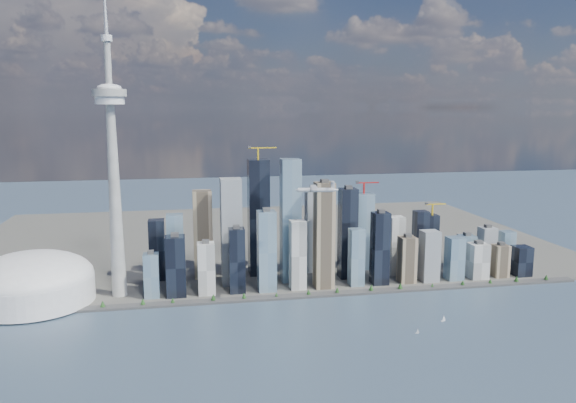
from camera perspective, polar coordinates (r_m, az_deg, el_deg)
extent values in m
plane|color=#364F5F|center=(776.84, 4.12, -15.70)|extent=(4000.00, 4000.00, 0.00)
cube|color=#383838|center=(1002.12, 0.47, -9.63)|extent=(1100.00, 22.00, 4.00)
cube|color=#4C4C47|center=(1429.45, -2.98, -3.80)|extent=(1400.00, 900.00, 3.00)
cylinder|color=#3F2D1E|center=(1028.07, -27.06, -10.02)|extent=(1.00, 1.00, 2.40)
cone|color=#174218|center=(1026.94, -27.07, -9.83)|extent=(7.20, 7.20, 8.00)
cylinder|color=#3F2D1E|center=(1006.57, -22.26, -10.08)|extent=(1.00, 1.00, 2.40)
cone|color=#174218|center=(1005.41, -22.27, -9.89)|extent=(7.20, 7.20, 8.00)
cylinder|color=#3F2D1E|center=(992.19, -17.28, -10.08)|extent=(1.00, 1.00, 2.40)
cone|color=#174218|center=(991.01, -17.29, -9.88)|extent=(7.20, 7.20, 8.00)
cylinder|color=#3F2D1E|center=(985.25, -12.19, -9.99)|extent=(1.00, 1.00, 2.40)
cone|color=#174218|center=(984.07, -12.20, -9.80)|extent=(7.20, 7.20, 8.00)
cylinder|color=#3F2D1E|center=(985.91, -7.08, -9.83)|extent=(1.00, 1.00, 2.40)
cone|color=#174218|center=(984.73, -7.08, -9.63)|extent=(7.20, 7.20, 8.00)
cylinder|color=#3F2D1E|center=(994.16, -2.02, -9.60)|extent=(1.00, 1.00, 2.40)
cone|color=#174218|center=(992.99, -2.02, -9.40)|extent=(7.20, 7.20, 8.00)
cylinder|color=#3F2D1E|center=(1009.80, 2.92, -9.30)|extent=(1.00, 1.00, 2.40)
cone|color=#174218|center=(1008.65, 2.92, -9.10)|extent=(7.20, 7.20, 8.00)
cylinder|color=#3F2D1E|center=(1032.51, 7.66, -8.94)|extent=(1.00, 1.00, 2.40)
cone|color=#174218|center=(1031.38, 7.66, -8.75)|extent=(7.20, 7.20, 8.00)
cylinder|color=#3F2D1E|center=(1061.83, 12.16, -8.55)|extent=(1.00, 1.00, 2.40)
cone|color=#174218|center=(1060.73, 12.16, -8.37)|extent=(7.20, 7.20, 8.00)
cylinder|color=#3F2D1E|center=(1097.22, 16.38, -8.13)|extent=(1.00, 1.00, 2.40)
cone|color=#174218|center=(1096.16, 16.39, -7.96)|extent=(7.20, 7.20, 8.00)
cylinder|color=#3F2D1E|center=(1138.13, 20.31, -7.71)|extent=(1.00, 1.00, 2.40)
cone|color=#174218|center=(1137.10, 20.32, -7.53)|extent=(7.20, 7.20, 8.00)
cylinder|color=#3F2D1E|center=(1183.97, 23.95, -7.28)|extent=(1.00, 1.00, 2.40)
cone|color=#174218|center=(1182.99, 23.96, -7.11)|extent=(7.20, 7.20, 8.00)
cube|color=black|center=(1007.42, -11.28, -6.46)|extent=(34.00, 34.00, 107.21)
cube|color=#7699B2|center=(1051.91, -11.28, -4.95)|extent=(30.00, 30.00, 136.45)
cube|color=silver|center=(1009.73, -8.41, -6.77)|extent=(30.00, 30.00, 92.59)
cube|color=tan|center=(1101.67, -8.67, -3.30)|extent=(36.00, 36.00, 170.56)
cube|color=gray|center=(1047.89, -5.58, -3.08)|extent=(38.00, 38.00, 199.80)
cube|color=black|center=(1009.58, -5.29, -5.99)|extent=(28.00, 28.00, 116.96)
cube|color=#7699B2|center=(1011.96, -2.19, -5.06)|extent=(32.00, 32.00, 146.20)
cube|color=black|center=(1104.19, -3.00, -1.62)|extent=(40.00, 40.00, 229.04)
cube|color=#7699B2|center=(1059.05, 0.35, -1.96)|extent=(36.00, 36.00, 233.91)
cube|color=silver|center=(1023.55, 0.87, -5.45)|extent=(28.00, 28.00, 126.70)
cube|color=tan|center=(1027.30, 3.89, -3.45)|extent=(34.00, 34.00, 194.93)
cube|color=gray|center=(1129.97, 2.56, -3.00)|extent=(30.00, 30.00, 165.69)
cube|color=black|center=(1090.85, 6.04, -3.24)|extent=(32.00, 32.00, 175.43)
cube|color=#7699B2|center=(1052.66, 6.78, -5.64)|extent=(26.00, 26.00, 107.21)
cube|color=black|center=(1064.60, 9.38, -4.72)|extent=(30.00, 30.00, 136.45)
cube|color=#7699B2|center=(1158.86, 7.63, -3.01)|extent=(34.00, 34.00, 155.94)
cube|color=silver|center=(1129.62, 10.90, -4.44)|extent=(28.00, 28.00, 116.96)
cube|color=tan|center=(1088.44, 11.83, -5.80)|extent=(30.00, 30.00, 87.72)
cube|color=gray|center=(1106.82, 14.25, -5.38)|extent=(32.00, 32.00, 97.46)
cube|color=black|center=(1147.40, 13.24, -4.06)|extent=(26.00, 26.00, 126.70)
cube|color=#7699B2|center=(1130.16, 16.55, -5.56)|extent=(30.00, 30.00, 82.84)
cube|color=black|center=(1218.60, 14.34, -3.78)|extent=(28.00, 28.00, 107.21)
cube|color=#7699B2|center=(1196.91, 17.59, -5.01)|extent=(30.00, 30.00, 73.10)
cube|color=silver|center=(1155.25, 18.75, -5.72)|extent=(34.00, 34.00, 68.22)
cube|color=tan|center=(1178.17, 20.66, -5.66)|extent=(28.00, 28.00, 63.35)
cube|color=gray|center=(1216.73, 19.49, -4.52)|extent=(30.00, 30.00, 87.72)
cube|color=black|center=(1202.35, 22.50, -5.59)|extent=(32.00, 32.00, 58.48)
cube|color=#7699B2|center=(1240.70, 21.28, -4.60)|extent=(26.00, 26.00, 77.97)
cube|color=black|center=(1109.02, -13.31, -4.79)|extent=(30.00, 30.00, 116.96)
cube|color=#7699B2|center=(1013.05, -13.53, -7.31)|extent=(26.00, 26.00, 77.97)
cube|color=yellow|center=(1086.93, -3.05, 4.88)|extent=(3.00, 3.00, 22.00)
cube|color=yellow|center=(1087.20, -2.63, 5.47)|extent=(55.00, 2.20, 2.20)
cube|color=#383838|center=(1083.94, -3.93, 5.55)|extent=(6.00, 4.00, 4.00)
cube|color=red|center=(1142.98, 7.73, 1.35)|extent=(3.00, 3.00, 22.00)
cube|color=red|center=(1143.75, 8.08, 1.90)|extent=(48.00, 2.20, 2.20)
cube|color=#383838|center=(1136.82, 7.05, 1.98)|extent=(6.00, 4.00, 4.00)
cube|color=yellow|center=(1205.71, 14.47, -0.79)|extent=(3.00, 3.00, 22.00)
cube|color=yellow|center=(1206.69, 14.78, -0.26)|extent=(45.00, 2.20, 2.20)
cube|color=#383838|center=(1197.90, 13.91, -0.20)|extent=(6.00, 4.00, 4.00)
cone|color=gray|center=(1008.76, -17.17, 0.10)|extent=(26.00, 26.00, 340.00)
cylinder|color=silver|center=(996.40, -17.66, 9.79)|extent=(48.00, 48.00, 14.00)
cylinder|color=gray|center=(996.62, -17.69, 10.48)|extent=(56.00, 56.00, 12.00)
ellipsoid|color=silver|center=(996.85, -17.71, 10.94)|extent=(40.00, 40.00, 14.00)
cylinder|color=gray|center=(998.94, -17.83, 13.23)|extent=(11.00, 11.00, 80.00)
cylinder|color=silver|center=(1002.62, -17.95, 15.50)|extent=(18.00, 18.00, 10.00)
cone|color=silver|center=(1010.75, -18.13, 18.77)|extent=(7.00, 7.00, 105.00)
cylinder|color=silver|center=(1058.07, -24.46, -8.15)|extent=(200.00, 200.00, 44.00)
ellipsoid|color=silver|center=(1051.92, -24.54, -7.01)|extent=(200.00, 200.00, 84.00)
cylinder|color=silver|center=(902.08, 2.83, 1.18)|extent=(57.79, 15.98, 7.06)
cone|color=silver|center=(900.33, 0.94, 1.17)|extent=(8.74, 8.19, 7.06)
cone|color=silver|center=(904.92, 4.78, 1.18)|extent=(12.01, 8.71, 7.06)
cube|color=silver|center=(901.38, 2.69, 1.41)|extent=(18.42, 62.43, 1.10)
cylinder|color=silver|center=(889.65, 2.74, 1.19)|extent=(12.61, 5.83, 3.97)
cylinder|color=silver|center=(913.62, 2.63, 1.41)|extent=(12.61, 5.83, 3.97)
cylinder|color=#3F3F3F|center=(889.19, 2.32, 1.19)|extent=(1.71, 8.77, 8.83)
cylinder|color=#3F3F3F|center=(913.16, 2.22, 1.41)|extent=(1.71, 8.77, 8.83)
cube|color=silver|center=(903.57, 4.58, 1.63)|extent=(6.24, 1.84, 12.14)
cube|color=silver|center=(902.75, 4.58, 2.01)|extent=(7.91, 20.38, 0.77)
cube|color=white|center=(931.28, 15.47, -11.61)|extent=(6.78, 2.84, 0.88)
cylinder|color=#999999|center=(929.50, 15.49, -11.32)|extent=(0.26, 0.26, 9.86)
cube|color=white|center=(875.20, 12.96, -12.91)|extent=(5.54, 3.35, 0.71)
cylinder|color=#999999|center=(873.67, 12.97, -12.66)|extent=(0.21, 0.21, 7.98)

